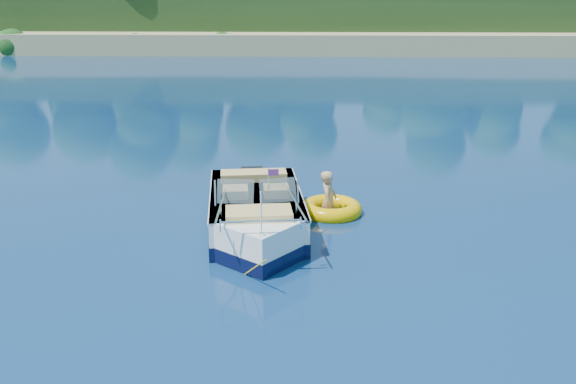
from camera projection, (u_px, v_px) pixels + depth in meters
name	position (u px, v px, depth m)	size (l,w,h in m)	color
ground	(346.00, 241.00, 13.14)	(160.00, 160.00, 0.00)	#092040
shoreline	(316.00, 20.00, 73.41)	(170.00, 59.00, 6.00)	tan
motorboat	(257.00, 217.00, 13.45)	(2.37, 5.42, 1.81)	white
tow_tube	(331.00, 209.00, 14.70)	(1.83, 1.83, 0.38)	#F2AF00
boy	(329.00, 214.00, 14.68)	(0.55, 0.36, 1.50)	tan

